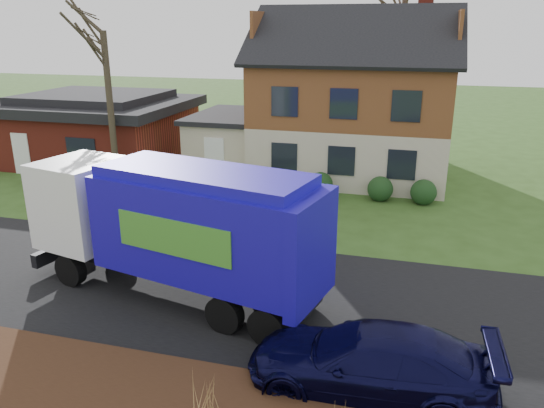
# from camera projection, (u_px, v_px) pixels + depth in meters

# --- Properties ---
(ground) EXTENTS (120.00, 120.00, 0.00)m
(ground) POSITION_uv_depth(u_px,v_px,m) (216.00, 292.00, 15.02)
(ground) COLOR #2E4C19
(ground) RESTS_ON ground
(road) EXTENTS (80.00, 7.00, 0.02)m
(road) POSITION_uv_depth(u_px,v_px,m) (216.00, 291.00, 15.02)
(road) COLOR black
(road) RESTS_ON ground
(main_house) EXTENTS (12.95, 8.95, 9.26)m
(main_house) POSITION_uv_depth(u_px,v_px,m) (344.00, 93.00, 26.07)
(main_house) COLOR beige
(main_house) RESTS_ON ground
(ranch_house) EXTENTS (9.80, 8.20, 3.70)m
(ranch_house) POSITION_uv_depth(u_px,v_px,m) (97.00, 127.00, 29.35)
(ranch_house) COLOR maroon
(ranch_house) RESTS_ON ground
(garbage_truck) EXTENTS (9.04, 4.19, 3.75)m
(garbage_truck) POSITION_uv_depth(u_px,v_px,m) (177.00, 223.00, 14.12)
(garbage_truck) COLOR black
(garbage_truck) RESTS_ON ground
(silver_sedan) EXTENTS (4.65, 2.92, 1.45)m
(silver_sedan) POSITION_uv_depth(u_px,v_px,m) (217.00, 210.00, 19.49)
(silver_sedan) COLOR #AEB2B6
(silver_sedan) RESTS_ON ground
(navy_wagon) EXTENTS (5.04, 2.17, 1.44)m
(navy_wagon) POSITION_uv_depth(u_px,v_px,m) (369.00, 362.00, 10.68)
(navy_wagon) COLOR black
(navy_wagon) RESTS_ON ground
(tree_front_west) EXTENTS (3.26, 3.26, 9.69)m
(tree_front_west) POSITION_uv_depth(u_px,v_px,m) (100.00, 5.00, 22.44)
(tree_front_west) COLOR #3C3224
(tree_front_west) RESTS_ON ground
(grass_clump_mid) EXTENTS (0.36, 0.30, 1.01)m
(grass_clump_mid) POSITION_uv_depth(u_px,v_px,m) (206.00, 399.00, 9.50)
(grass_clump_mid) COLOR #9F7646
(grass_clump_mid) RESTS_ON mulch_verge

